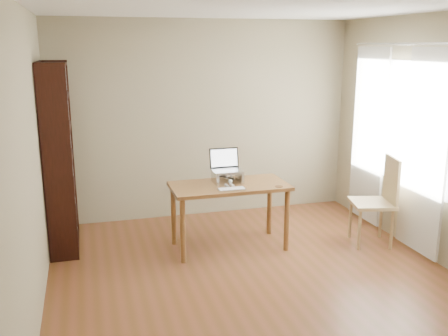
{
  "coord_description": "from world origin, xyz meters",
  "views": [
    {
      "loc": [
        -1.54,
        -4.15,
        2.26
      ],
      "look_at": [
        -0.09,
        0.98,
        0.95
      ],
      "focal_mm": 40.0,
      "sensor_mm": 36.0,
      "label": 1
    }
  ],
  "objects_px": {
    "chair": "(379,197)",
    "cat": "(223,177)",
    "keyboard": "(232,189)",
    "desk": "(229,193)",
    "laptop": "(226,165)",
    "bookshelf": "(60,158)"
  },
  "relations": [
    {
      "from": "keyboard",
      "to": "cat",
      "type": "distance_m",
      "value": 0.33
    },
    {
      "from": "bookshelf",
      "to": "desk",
      "type": "height_order",
      "value": "bookshelf"
    },
    {
      "from": "bookshelf",
      "to": "cat",
      "type": "bearing_deg",
      "value": -13.81
    },
    {
      "from": "bookshelf",
      "to": "cat",
      "type": "distance_m",
      "value": 1.84
    },
    {
      "from": "bookshelf",
      "to": "keyboard",
      "type": "relative_size",
      "value": 7.06
    },
    {
      "from": "desk",
      "to": "laptop",
      "type": "xyz_separation_m",
      "value": [
        -0.0,
        0.14,
        0.3
      ]
    },
    {
      "from": "bookshelf",
      "to": "laptop",
      "type": "height_order",
      "value": "bookshelf"
    },
    {
      "from": "chair",
      "to": "cat",
      "type": "bearing_deg",
      "value": 179.28
    },
    {
      "from": "desk",
      "to": "laptop",
      "type": "height_order",
      "value": "laptop"
    },
    {
      "from": "keyboard",
      "to": "cat",
      "type": "height_order",
      "value": "cat"
    },
    {
      "from": "keyboard",
      "to": "cat",
      "type": "relative_size",
      "value": 0.63
    },
    {
      "from": "laptop",
      "to": "cat",
      "type": "xyz_separation_m",
      "value": [
        -0.04,
        -0.03,
        -0.13
      ]
    },
    {
      "from": "bookshelf",
      "to": "cat",
      "type": "relative_size",
      "value": 4.43
    },
    {
      "from": "keyboard",
      "to": "laptop",
      "type": "bearing_deg",
      "value": 84.14
    },
    {
      "from": "cat",
      "to": "chair",
      "type": "relative_size",
      "value": 0.46
    },
    {
      "from": "desk",
      "to": "keyboard",
      "type": "relative_size",
      "value": 4.41
    },
    {
      "from": "cat",
      "to": "laptop",
      "type": "bearing_deg",
      "value": 33.41
    },
    {
      "from": "laptop",
      "to": "keyboard",
      "type": "height_order",
      "value": "laptop"
    },
    {
      "from": "laptop",
      "to": "cat",
      "type": "distance_m",
      "value": 0.14
    },
    {
      "from": "laptop",
      "to": "chair",
      "type": "height_order",
      "value": "laptop"
    },
    {
      "from": "keyboard",
      "to": "bookshelf",
      "type": "bearing_deg",
      "value": 156.99
    },
    {
      "from": "chair",
      "to": "bookshelf",
      "type": "bearing_deg",
      "value": 179.69
    }
  ]
}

